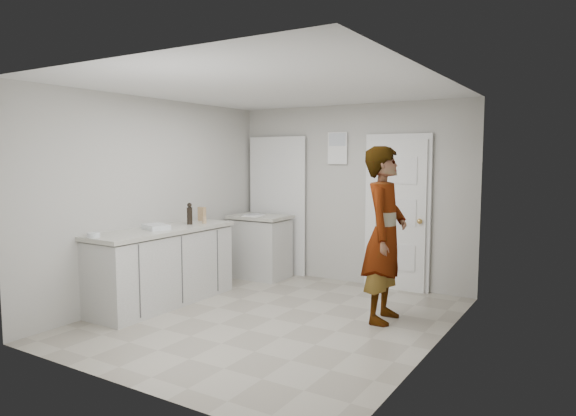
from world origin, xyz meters
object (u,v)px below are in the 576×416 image
Objects in this scene: oil_cruet_b at (190,214)px; egg_bowl at (94,235)px; cake_mix_box at (202,214)px; oil_cruet_a at (190,214)px; person at (385,235)px; spice_jar at (204,220)px; baking_dish at (156,227)px.

oil_cruet_b is 1.95× the size of egg_bowl.
cake_mix_box is 0.67× the size of oil_cruet_a.
person reaches higher than spice_jar.
spice_jar is at bearing 40.60° from oil_cruet_b.
egg_bowl is at bearing -93.66° from oil_cruet_b.
cake_mix_box reaches higher than baking_dish.
person reaches higher than oil_cruet_b.
cake_mix_box is at bearing 107.65° from oil_cruet_a.
spice_jar is 0.21× the size of baking_dish.
oil_cruet_b reaches higher than baking_dish.
egg_bowl is at bearing -98.51° from spice_jar.
baking_dish is at bearing -100.30° from spice_jar.
person is 3.10m from egg_bowl.
baking_dish reaches higher than egg_bowl.
spice_jar is at bearing 63.57° from oil_cruet_a.
person is at bearing 33.15° from egg_bowl.
cake_mix_box is 0.28m from spice_jar.
oil_cruet_a is 0.71× the size of baking_dish.
baking_dish is at bearing 83.12° from egg_bowl.
spice_jar is 0.32× the size of oil_cruet_b.
oil_cruet_b is at bearing 128.81° from oil_cruet_a.
spice_jar is (0.20, -0.19, -0.05)m from cake_mix_box.
spice_jar reaches higher than egg_bowl.
baking_dish is at bearing -94.43° from oil_cruet_a.
oil_cruet_a is (0.12, -0.36, 0.04)m from cake_mix_box.
spice_jar is 0.30× the size of oil_cruet_a.
person reaches higher than baking_dish.
cake_mix_box is 1.38× the size of egg_bowl.
oil_cruet_a is (-2.46, -0.37, 0.11)m from person.
oil_cruet_a reaches higher than egg_bowl.
oil_cruet_b is (-0.14, -0.12, 0.08)m from spice_jar.
oil_cruet_b reaches higher than cake_mix_box.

